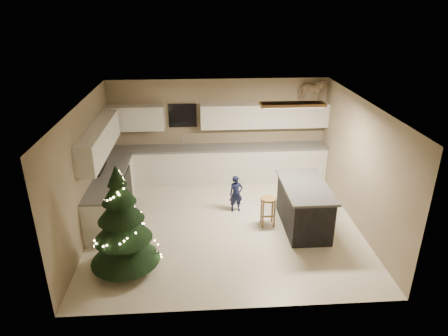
{
  "coord_description": "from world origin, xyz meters",
  "views": [
    {
      "loc": [
        -0.51,
        -7.29,
        4.46
      ],
      "look_at": [
        0.0,
        0.35,
        1.15
      ],
      "focal_mm": 32.0,
      "sensor_mm": 36.0,
      "label": 1
    }
  ],
  "objects": [
    {
      "name": "rocking_horse",
      "position": [
        2.3,
        2.33,
        2.31
      ],
      "size": [
        0.74,
        0.48,
        0.6
      ],
      "rotation": [
        0.0,
        0.0,
        1.31
      ],
      "color": "brown",
      "rests_on": "cabinetry"
    },
    {
      "name": "cabinetry",
      "position": [
        -0.91,
        1.65,
        0.76
      ],
      "size": [
        5.5,
        3.2,
        2.0
      ],
      "color": "silver",
      "rests_on": "ground_plane"
    },
    {
      "name": "toddler",
      "position": [
        0.28,
        0.57,
        0.42
      ],
      "size": [
        0.34,
        0.25,
        0.85
      ],
      "primitive_type": "imported",
      "rotation": [
        0.0,
        0.0,
        0.17
      ],
      "color": "black",
      "rests_on": "ground_plane"
    },
    {
      "name": "christmas_tree",
      "position": [
        -1.85,
        -1.36,
        0.82
      ],
      "size": [
        1.25,
        1.2,
        1.99
      ],
      "rotation": [
        0.0,
        0.0,
        -0.13
      ],
      "color": "#3F2816",
      "rests_on": "ground_plane"
    },
    {
      "name": "room_shell",
      "position": [
        0.02,
        0.0,
        1.75
      ],
      "size": [
        5.52,
        5.02,
        2.61
      ],
      "color": "gray",
      "rests_on": "ground_plane"
    },
    {
      "name": "island",
      "position": [
        1.62,
        -0.18,
        0.48
      ],
      "size": [
        0.9,
        1.7,
        0.95
      ],
      "color": "black",
      "rests_on": "ground_plane"
    },
    {
      "name": "ground_plane",
      "position": [
        0.0,
        0.0,
        0.0
      ],
      "size": [
        5.5,
        5.5,
        0.0
      ],
      "primitive_type": "plane",
      "color": "beige"
    },
    {
      "name": "bar_stool",
      "position": [
        0.89,
        -0.08,
        0.48
      ],
      "size": [
        0.33,
        0.33,
        0.64
      ],
      "rotation": [
        0.0,
        0.0,
        -0.1
      ],
      "color": "brown",
      "rests_on": "ground_plane"
    }
  ]
}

